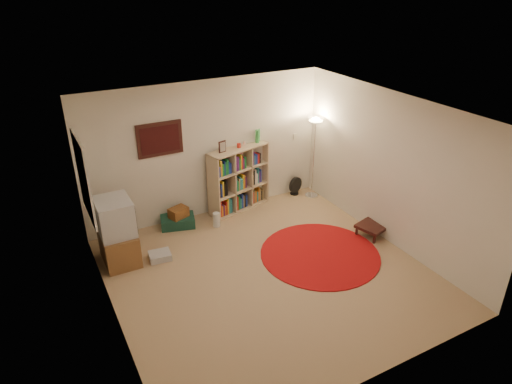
{
  "coord_description": "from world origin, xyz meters",
  "views": [
    {
      "loc": [
        -2.85,
        -4.89,
        4.15
      ],
      "look_at": [
        0.1,
        0.6,
        1.1
      ],
      "focal_mm": 32.0,
      "sensor_mm": 36.0,
      "label": 1
    }
  ],
  "objects_px": {
    "side_table": "(372,227)",
    "bookshelf": "(238,180)",
    "floor_lamp": "(315,132)",
    "floor_fan": "(295,186)",
    "tv_stand": "(117,232)",
    "suitcase": "(178,221)"
  },
  "relations": [
    {
      "from": "bookshelf",
      "to": "suitcase",
      "type": "relative_size",
      "value": 2.21
    },
    {
      "from": "floor_lamp",
      "to": "suitcase",
      "type": "distance_m",
      "value": 3.08
    },
    {
      "from": "bookshelf",
      "to": "floor_lamp",
      "type": "height_order",
      "value": "floor_lamp"
    },
    {
      "from": "floor_fan",
      "to": "tv_stand",
      "type": "relative_size",
      "value": 0.35
    },
    {
      "from": "floor_lamp",
      "to": "floor_fan",
      "type": "bearing_deg",
      "value": 137.34
    },
    {
      "from": "bookshelf",
      "to": "floor_fan",
      "type": "xyz_separation_m",
      "value": [
        1.29,
        -0.01,
        -0.41
      ]
    },
    {
      "from": "bookshelf",
      "to": "side_table",
      "type": "bearing_deg",
      "value": -66.27
    },
    {
      "from": "floor_fan",
      "to": "side_table",
      "type": "bearing_deg",
      "value": -100.28
    },
    {
      "from": "bookshelf",
      "to": "tv_stand",
      "type": "relative_size",
      "value": 1.39
    },
    {
      "from": "side_table",
      "to": "bookshelf",
      "type": "bearing_deg",
      "value": 128.39
    },
    {
      "from": "bookshelf",
      "to": "tv_stand",
      "type": "height_order",
      "value": "bookshelf"
    },
    {
      "from": "tv_stand",
      "to": "side_table",
      "type": "bearing_deg",
      "value": -17.89
    },
    {
      "from": "side_table",
      "to": "suitcase",
      "type": "bearing_deg",
      "value": 146.34
    },
    {
      "from": "floor_lamp",
      "to": "tv_stand",
      "type": "distance_m",
      "value": 4.07
    },
    {
      "from": "bookshelf",
      "to": "floor_fan",
      "type": "height_order",
      "value": "bookshelf"
    },
    {
      "from": "tv_stand",
      "to": "side_table",
      "type": "xyz_separation_m",
      "value": [
        3.99,
        -1.29,
        -0.34
      ]
    },
    {
      "from": "suitcase",
      "to": "floor_lamp",
      "type": "bearing_deg",
      "value": 12.57
    },
    {
      "from": "floor_fan",
      "to": "tv_stand",
      "type": "distance_m",
      "value": 3.78
    },
    {
      "from": "floor_fan",
      "to": "bookshelf",
      "type": "bearing_deg",
      "value": 160.89
    },
    {
      "from": "bookshelf",
      "to": "floor_fan",
      "type": "distance_m",
      "value": 1.35
    },
    {
      "from": "floor_lamp",
      "to": "floor_fan",
      "type": "xyz_separation_m",
      "value": [
        -0.25,
        0.23,
        -1.18
      ]
    },
    {
      "from": "bookshelf",
      "to": "floor_lamp",
      "type": "bearing_deg",
      "value": -23.58
    }
  ]
}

